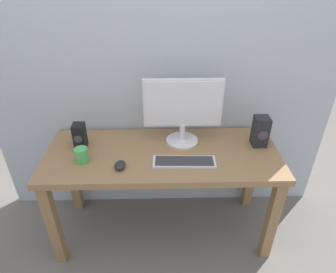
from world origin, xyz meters
name	(u,v)px	position (x,y,z in m)	size (l,w,h in m)	color
ground_plane	(163,228)	(0.00, 0.00, 0.00)	(6.00, 6.00, 0.00)	slate
wall_back	(160,13)	(0.00, 0.34, 1.50)	(2.47, 0.04, 3.00)	#B2BCC6
desk	(162,165)	(0.00, 0.00, 0.61)	(1.51, 0.60, 0.71)	#936D47
monitor	(182,109)	(0.14, 0.13, 0.95)	(0.51, 0.21, 0.45)	silver
keyboard_primary	(184,162)	(0.13, -0.12, 0.72)	(0.39, 0.13, 0.02)	silver
mouse	(119,165)	(-0.25, -0.16, 0.73)	(0.06, 0.09, 0.04)	#232328
speaker_right	(260,131)	(0.65, 0.08, 0.81)	(0.09, 0.10, 0.20)	#232328
speaker_left	(79,136)	(-0.54, 0.08, 0.80)	(0.07, 0.09, 0.17)	black
coffee_mug	(81,155)	(-0.49, -0.09, 0.76)	(0.08, 0.08, 0.10)	#4CB259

